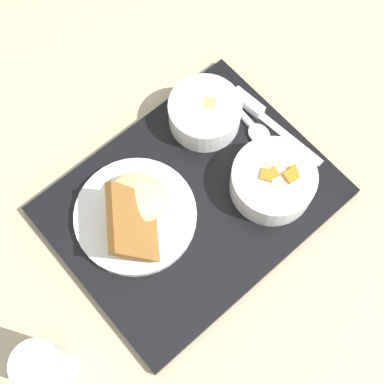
{
  "coord_description": "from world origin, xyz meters",
  "views": [
    {
      "loc": [
        0.21,
        0.2,
        0.79
      ],
      "look_at": [
        0.0,
        0.0,
        0.05
      ],
      "focal_mm": 50.0,
      "sensor_mm": 36.0,
      "label": 1
    }
  ],
  "objects": [
    {
      "name": "knife",
      "position": [
        -0.18,
        -0.03,
        0.03
      ],
      "size": [
        0.02,
        0.19,
        0.02
      ],
      "rotation": [
        0.0,
        0.0,
        1.59
      ],
      "color": "silver",
      "rests_on": "serving_tray"
    },
    {
      "name": "bowl_soup",
      "position": [
        -0.11,
        -0.08,
        0.05
      ],
      "size": [
        0.12,
        0.12,
        0.05
      ],
      "color": "white",
      "rests_on": "serving_tray"
    },
    {
      "name": "spoon",
      "position": [
        -0.16,
        -0.02,
        0.02
      ],
      "size": [
        0.04,
        0.15,
        0.01
      ],
      "rotation": [
        0.0,
        0.0,
        1.43
      ],
      "color": "silver",
      "rests_on": "serving_tray"
    },
    {
      "name": "ground_plane",
      "position": [
        0.0,
        0.0,
        0.0
      ],
      "size": [
        4.0,
        4.0,
        0.0
      ],
      "primitive_type": "plane",
      "color": "tan"
    },
    {
      "name": "plate_main",
      "position": [
        0.08,
        -0.04,
        0.04
      ],
      "size": [
        0.19,
        0.19,
        0.09
      ],
      "color": "white",
      "rests_on": "serving_tray"
    },
    {
      "name": "glass_water",
      "position": [
        0.31,
        0.04,
        0.05
      ],
      "size": [
        0.06,
        0.06,
        0.12
      ],
      "color": "silver",
      "rests_on": "ground_plane"
    },
    {
      "name": "bowl_salad",
      "position": [
        -0.1,
        0.07,
        0.05
      ],
      "size": [
        0.13,
        0.13,
        0.06
      ],
      "color": "white",
      "rests_on": "serving_tray"
    },
    {
      "name": "serving_tray",
      "position": [
        0.0,
        0.0,
        0.01
      ],
      "size": [
        0.44,
        0.35,
        0.02
      ],
      "color": "black",
      "rests_on": "ground_plane"
    }
  ]
}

